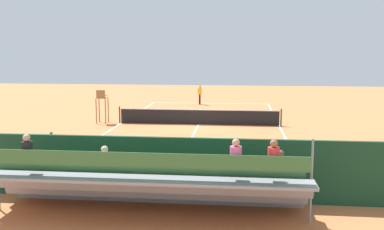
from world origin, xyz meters
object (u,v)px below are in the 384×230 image
(tennis_player, at_px, (200,93))
(tennis_racket, at_px, (192,105))
(bleacher_stand, at_px, (156,183))
(umpire_chair, at_px, (102,103))
(tennis_ball_near, at_px, (176,107))
(tennis_net, at_px, (199,117))
(line_judge, at_px, (47,159))
(equipment_bag, at_px, (160,187))
(courtside_bench, at_px, (210,177))

(tennis_player, xyz_separation_m, tennis_racket, (0.57, 0.71, -1.00))
(bleacher_stand, bearing_deg, umpire_chair, -67.17)
(bleacher_stand, relative_size, tennis_ball_near, 137.27)
(tennis_net, height_order, line_judge, line_judge)
(tennis_racket, bearing_deg, tennis_ball_near, 56.44)
(equipment_bag, bearing_deg, courtside_bench, -175.60)
(tennis_net, bearing_deg, equipment_bag, 89.69)
(line_judge, bearing_deg, tennis_racket, -96.34)
(bleacher_stand, xyz_separation_m, equipment_bag, (0.27, -1.97, -0.77))
(bleacher_stand, relative_size, umpire_chair, 4.23)
(tennis_net, relative_size, line_judge, 5.35)
(umpire_chair, xyz_separation_m, line_judge, (-2.24, 13.19, -0.30))
(tennis_net, xyz_separation_m, line_judge, (3.96, 13.36, 0.51))
(umpire_chair, relative_size, equipment_bag, 2.38)
(tennis_player, bearing_deg, equipment_bag, 91.92)
(tennis_net, bearing_deg, tennis_racket, -81.35)
(umpire_chair, height_order, tennis_racket, umpire_chair)
(umpire_chair, distance_m, courtside_bench, 15.27)
(bleacher_stand, height_order, tennis_racket, bleacher_stand)
(tennis_net, distance_m, tennis_player, 10.19)
(courtside_bench, relative_size, equipment_bag, 2.00)
(equipment_bag, height_order, tennis_ball_near, equipment_bag)
(line_judge, bearing_deg, umpire_chair, -80.38)
(equipment_bag, bearing_deg, tennis_net, -90.31)
(equipment_bag, bearing_deg, tennis_racket, -86.59)
(tennis_net, relative_size, tennis_player, 5.35)
(bleacher_stand, xyz_separation_m, tennis_ball_near, (2.80, -23.05, -0.92))
(equipment_bag, bearing_deg, line_judge, -0.64)
(equipment_bag, relative_size, tennis_racket, 1.59)
(courtside_bench, distance_m, equipment_bag, 1.71)
(tennis_net, relative_size, courtside_bench, 5.72)
(equipment_bag, xyz_separation_m, tennis_player, (0.79, -23.54, 0.84))
(tennis_net, distance_m, tennis_racket, 9.55)
(tennis_ball_near, bearing_deg, tennis_racket, -123.56)
(bleacher_stand, bearing_deg, line_judge, -25.83)
(equipment_bag, distance_m, tennis_ball_near, 21.23)
(bleacher_stand, bearing_deg, tennis_ball_near, -83.08)
(courtside_bench, bearing_deg, tennis_racket, -82.40)
(tennis_player, bearing_deg, line_judge, 82.48)
(bleacher_stand, bearing_deg, equipment_bag, -82.10)
(line_judge, bearing_deg, equipment_bag, 179.36)
(bleacher_stand, distance_m, tennis_ball_near, 23.24)
(tennis_player, height_order, tennis_racket, tennis_player)
(tennis_racket, bearing_deg, umpire_chair, 63.59)
(tennis_ball_near, height_order, line_judge, line_judge)
(line_judge, bearing_deg, bleacher_stand, 154.17)
(tennis_net, relative_size, bleacher_stand, 1.14)
(bleacher_stand, height_order, tennis_player, bleacher_stand)
(tennis_net, distance_m, bleacher_stand, 15.38)
(bleacher_stand, xyz_separation_m, umpire_chair, (6.40, -15.21, 0.36))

